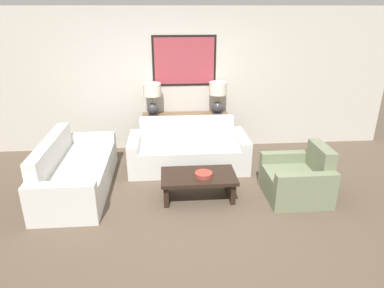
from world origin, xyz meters
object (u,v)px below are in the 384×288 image
object	(u,v)px
couch_by_back_wall	(188,152)
decorative_bowl	(204,174)
table_lamp_right	(218,94)
coffee_table	(198,181)
console_table	(186,133)
couch_by_side	(75,173)
table_lamp_left	(152,95)
armchair_near_back_wall	(298,180)

from	to	relation	value
couch_by_back_wall	decorative_bowl	size ratio (longest dim) A/B	7.99
table_lamp_right	decorative_bowl	size ratio (longest dim) A/B	2.40
coffee_table	table_lamp_right	bearing A→B (deg)	73.56
console_table	decorative_bowl	world-z (taller)	console_table
coffee_table	decorative_bowl	size ratio (longest dim) A/B	4.27
table_lamp_right	couch_by_side	size ratio (longest dim) A/B	0.30
couch_by_back_wall	coffee_table	size ratio (longest dim) A/B	1.87
table_lamp_right	couch_by_back_wall	distance (m)	1.26
console_table	table_lamp_left	xyz separation A→B (m)	(-0.61, 0.00, 0.75)
couch_by_back_wall	decorative_bowl	xyz separation A→B (m)	(0.14, -1.14, 0.13)
table_lamp_right	couch_by_side	bearing A→B (deg)	-149.69
decorative_bowl	couch_by_side	bearing A→B (deg)	166.12
couch_by_back_wall	armchair_near_back_wall	xyz separation A→B (m)	(1.54, -1.14, -0.01)
table_lamp_left	couch_by_back_wall	world-z (taller)	table_lamp_left
console_table	couch_by_back_wall	distance (m)	0.72
console_table	couch_by_back_wall	xyz separation A→B (m)	(0.00, -0.72, -0.09)
table_lamp_right	decorative_bowl	distance (m)	2.05
decorative_bowl	coffee_table	bearing A→B (deg)	139.34
couch_by_side	decorative_bowl	xyz separation A→B (m)	(1.91, -0.47, 0.13)
coffee_table	table_lamp_left	bearing A→B (deg)	110.65
decorative_bowl	couch_by_back_wall	bearing A→B (deg)	97.05
decorative_bowl	armchair_near_back_wall	distance (m)	1.41
table_lamp_right	couch_by_back_wall	size ratio (longest dim) A/B	0.30
couch_by_side	armchair_near_back_wall	world-z (taller)	couch_by_side
console_table	couch_by_side	size ratio (longest dim) A/B	0.80
table_lamp_right	console_table	bearing A→B (deg)	-180.00
couch_by_side	decorative_bowl	size ratio (longest dim) A/B	7.99
table_lamp_left	armchair_near_back_wall	bearing A→B (deg)	-40.89
table_lamp_left	couch_by_back_wall	size ratio (longest dim) A/B	0.30
armchair_near_back_wall	couch_by_back_wall	bearing A→B (deg)	143.50
coffee_table	couch_by_back_wall	bearing A→B (deg)	93.89
decorative_bowl	table_lamp_left	bearing A→B (deg)	111.87
decorative_bowl	console_table	bearing A→B (deg)	94.34
couch_by_back_wall	decorative_bowl	world-z (taller)	couch_by_back_wall
console_table	couch_by_side	xyz separation A→B (m)	(-1.77, -1.39, -0.09)
table_lamp_right	coffee_table	bearing A→B (deg)	-106.44
coffee_table	armchair_near_back_wall	bearing A→B (deg)	-2.13
couch_by_side	table_lamp_left	bearing A→B (deg)	50.02
decorative_bowl	armchair_near_back_wall	size ratio (longest dim) A/B	0.28
table_lamp_left	decorative_bowl	xyz separation A→B (m)	(0.75, -1.86, -0.71)
coffee_table	armchair_near_back_wall	world-z (taller)	armchair_near_back_wall
table_lamp_left	couch_by_back_wall	distance (m)	1.26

